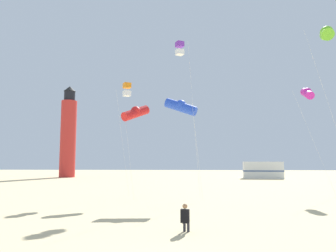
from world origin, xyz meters
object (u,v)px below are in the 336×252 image
object	(u,v)px
kite_tube_lime	(327,34)
lighthouse_distant	(68,134)
kite_tube_magenta	(307,93)
rv_van_white	(263,170)
kite_tube_blue	(181,106)
kite_flyer_standing	(185,217)
kite_box_orange	(127,90)
kite_box_violet	(180,49)
kite_tube_scarlet	(136,113)

from	to	relation	value
kite_tube_lime	lighthouse_distant	xyz separation A→B (m)	(-30.51, 37.90, -2.70)
kite_tube_magenta	rv_van_white	distance (m)	27.68
kite_tube_magenta	rv_van_white	world-z (taller)	kite_tube_magenta
kite_tube_lime	kite_tube_blue	distance (m)	10.51
kite_flyer_standing	lighthouse_distant	world-z (taller)	lighthouse_distant
kite_flyer_standing	kite_box_orange	world-z (taller)	kite_box_orange
kite_tube_blue	kite_box_violet	distance (m)	6.40
kite_tube_lime	kite_box_orange	xyz separation A→B (m)	(-13.74, 7.66, -1.51)
kite_tube_lime	lighthouse_distant	world-z (taller)	lighthouse_distant
kite_tube_scarlet	kite_box_violet	world-z (taller)	kite_box_violet
kite_tube_lime	kite_flyer_standing	bearing A→B (deg)	-144.37
kite_tube_lime	kite_tube_scarlet	bearing A→B (deg)	158.92
kite_tube_lime	rv_van_white	world-z (taller)	kite_tube_lime
kite_box_orange	kite_tube_magenta	world-z (taller)	kite_box_orange
kite_tube_blue	lighthouse_distant	world-z (taller)	lighthouse_distant
kite_flyer_standing	kite_tube_magenta	distance (m)	20.57
kite_flyer_standing	kite_tube_scarlet	xyz separation A→B (m)	(-3.91, 10.95, 5.95)
kite_tube_lime	kite_box_orange	distance (m)	15.80
kite_box_orange	kite_tube_blue	bearing A→B (deg)	-37.12
kite_tube_blue	kite_tube_magenta	xyz separation A→B (m)	(11.10, 5.33, 1.99)
kite_tube_lime	kite_tube_magenta	distance (m)	9.76
kite_box_violet	lighthouse_distant	xyz separation A→B (m)	(-21.38, 30.67, -4.60)
kite_tube_blue	kite_box_violet	size ratio (longest dim) A/B	0.58
kite_flyer_standing	lighthouse_distant	distance (m)	49.73
kite_box_violet	lighthouse_distant	distance (m)	37.67
kite_box_violet	kite_tube_magenta	bearing A→B (deg)	10.87
kite_tube_scarlet	lighthouse_distant	distance (m)	37.70
kite_tube_scarlet	kite_box_orange	xyz separation A→B (m)	(-1.26, 2.85, 2.46)
lighthouse_distant	kite_flyer_standing	bearing A→B (deg)	-63.51
kite_tube_scarlet	kite_tube_lime	size ratio (longest dim) A/B	0.65
kite_tube_blue	kite_flyer_standing	bearing A→B (deg)	-87.65
kite_tube_lime	kite_tube_magenta	xyz separation A→B (m)	(2.12, 9.38, -1.67)
kite_tube_magenta	lighthouse_distant	distance (m)	43.34
kite_box_violet	kite_tube_scarlet	bearing A→B (deg)	-144.22
lighthouse_distant	kite_tube_lime	bearing A→B (deg)	-51.16
kite_box_violet	kite_tube_magenta	xyz separation A→B (m)	(11.24, 2.16, -3.57)
kite_tube_scarlet	kite_box_orange	size ratio (longest dim) A/B	0.76
kite_tube_lime	kite_box_violet	bearing A→B (deg)	141.64
kite_tube_magenta	kite_tube_blue	bearing A→B (deg)	-154.37
kite_tube_blue	kite_box_violet	world-z (taller)	kite_box_violet
kite_tube_lime	kite_tube_magenta	world-z (taller)	kite_tube_lime
kite_tube_lime	kite_box_violet	size ratio (longest dim) A/B	0.86
kite_flyer_standing	rv_van_white	world-z (taller)	rv_van_white
kite_box_orange	kite_tube_lime	bearing A→B (deg)	-29.13
lighthouse_distant	kite_box_violet	bearing A→B (deg)	-55.12
kite_tube_blue	kite_box_violet	xyz separation A→B (m)	(-0.14, 3.17, 5.56)
kite_flyer_standing	kite_tube_blue	world-z (taller)	kite_tube_blue
kite_tube_lime	kite_tube_magenta	bearing A→B (deg)	77.29
kite_box_violet	lighthouse_distant	bearing A→B (deg)	124.88
rv_van_white	kite_flyer_standing	bearing A→B (deg)	-102.52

